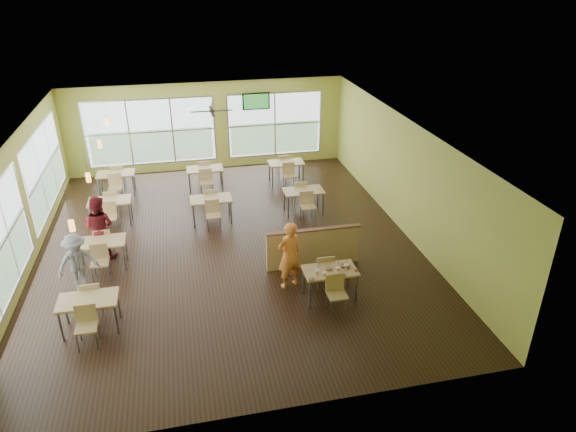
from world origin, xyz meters
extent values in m
plane|color=black|center=(0.00, 0.00, 0.00)|extent=(12.00, 12.00, 0.00)
plane|color=white|center=(0.00, 0.00, 3.20)|extent=(12.00, 12.00, 0.00)
cube|color=#AAB348|center=(0.00, 6.00, 1.60)|extent=(10.00, 0.04, 3.20)
cube|color=#AAB348|center=(0.00, -6.00, 1.60)|extent=(10.00, 0.04, 3.20)
cube|color=#AAB348|center=(-5.00, 0.00, 1.60)|extent=(0.04, 12.00, 3.20)
cube|color=#AAB348|center=(5.00, 0.00, 1.60)|extent=(0.04, 12.00, 3.20)
cube|color=white|center=(-4.98, 3.00, 1.53)|extent=(0.02, 4.50, 2.35)
cube|color=white|center=(-2.00, 5.98, 1.53)|extent=(4.50, 0.02, 2.35)
cube|color=white|center=(2.50, 5.98, 1.53)|extent=(3.50, 0.02, 2.35)
cube|color=#B7BABC|center=(-4.97, 0.50, 0.35)|extent=(0.04, 9.40, 0.05)
cube|color=#B7BABC|center=(0.25, 5.97, 0.35)|extent=(8.00, 0.04, 0.05)
cube|color=tan|center=(2.00, -3.00, 0.73)|extent=(1.20, 0.70, 0.04)
cube|color=brown|center=(2.00, -3.00, 0.70)|extent=(1.22, 0.71, 0.01)
cylinder|color=slate|center=(1.46, -3.29, 0.35)|extent=(0.05, 0.05, 0.71)
cylinder|color=slate|center=(2.54, -3.29, 0.35)|extent=(0.05, 0.05, 0.71)
cylinder|color=slate|center=(1.46, -2.71, 0.35)|extent=(0.05, 0.05, 0.71)
cylinder|color=slate|center=(2.54, -2.71, 0.35)|extent=(0.05, 0.05, 0.71)
cube|color=tan|center=(2.00, -2.45, 0.45)|extent=(0.42, 0.42, 0.04)
cube|color=tan|center=(2.00, -2.26, 0.67)|extent=(0.42, 0.04, 0.40)
cube|color=tan|center=(2.00, -3.55, 0.45)|extent=(0.42, 0.42, 0.04)
cube|color=tan|center=(2.00, -3.74, 0.67)|extent=(0.42, 0.04, 0.40)
cube|color=tan|center=(2.00, -1.55, 0.50)|extent=(2.40, 0.12, 1.00)
cube|color=brown|center=(2.00, -1.55, 1.02)|extent=(2.40, 0.14, 0.04)
cube|color=tan|center=(-3.20, -3.00, 0.73)|extent=(1.20, 0.70, 0.04)
cube|color=brown|center=(-3.20, -3.00, 0.70)|extent=(1.22, 0.71, 0.01)
cylinder|color=slate|center=(-3.74, -3.29, 0.35)|extent=(0.05, 0.05, 0.71)
cylinder|color=slate|center=(-2.66, -3.29, 0.35)|extent=(0.05, 0.05, 0.71)
cylinder|color=slate|center=(-3.74, -2.71, 0.35)|extent=(0.05, 0.05, 0.71)
cylinder|color=slate|center=(-2.66, -2.71, 0.35)|extent=(0.05, 0.05, 0.71)
cube|color=tan|center=(-3.20, -2.45, 0.45)|extent=(0.42, 0.42, 0.04)
cube|color=tan|center=(-3.20, -2.26, 0.67)|extent=(0.42, 0.04, 0.40)
cube|color=tan|center=(-3.20, -3.55, 0.45)|extent=(0.42, 0.42, 0.04)
cube|color=tan|center=(-3.20, -3.74, 0.67)|extent=(0.42, 0.04, 0.40)
cube|color=tan|center=(-3.20, -0.50, 0.73)|extent=(1.20, 0.70, 0.04)
cube|color=brown|center=(-3.20, -0.50, 0.70)|extent=(1.22, 0.71, 0.01)
cylinder|color=slate|center=(-3.74, -0.79, 0.35)|extent=(0.05, 0.05, 0.71)
cylinder|color=slate|center=(-2.66, -0.79, 0.35)|extent=(0.05, 0.05, 0.71)
cylinder|color=slate|center=(-3.74, -0.21, 0.35)|extent=(0.05, 0.05, 0.71)
cylinder|color=slate|center=(-2.66, -0.21, 0.35)|extent=(0.05, 0.05, 0.71)
cube|color=tan|center=(-3.20, 0.05, 0.45)|extent=(0.42, 0.42, 0.04)
cube|color=tan|center=(-3.20, 0.24, 0.67)|extent=(0.42, 0.04, 0.40)
cube|color=tan|center=(-3.20, -1.05, 0.45)|extent=(0.42, 0.42, 0.04)
cube|color=tan|center=(-3.20, -1.24, 0.67)|extent=(0.42, 0.04, 0.40)
cube|color=tan|center=(-3.20, 2.00, 0.73)|extent=(1.20, 0.70, 0.04)
cube|color=brown|center=(-3.20, 2.00, 0.70)|extent=(1.22, 0.71, 0.01)
cylinder|color=slate|center=(-3.74, 1.71, 0.35)|extent=(0.05, 0.05, 0.71)
cylinder|color=slate|center=(-2.66, 1.71, 0.35)|extent=(0.05, 0.05, 0.71)
cylinder|color=slate|center=(-3.74, 2.29, 0.35)|extent=(0.05, 0.05, 0.71)
cylinder|color=slate|center=(-2.66, 2.29, 0.35)|extent=(0.05, 0.05, 0.71)
cube|color=tan|center=(-3.20, 2.55, 0.45)|extent=(0.42, 0.42, 0.04)
cube|color=tan|center=(-3.20, 2.74, 0.67)|extent=(0.42, 0.04, 0.40)
cube|color=tan|center=(-3.20, 1.45, 0.45)|extent=(0.42, 0.42, 0.04)
cube|color=tan|center=(-3.20, 1.26, 0.67)|extent=(0.42, 0.04, 0.40)
cube|color=tan|center=(-3.20, 4.20, 0.73)|extent=(1.20, 0.70, 0.04)
cube|color=brown|center=(-3.20, 4.20, 0.70)|extent=(1.22, 0.71, 0.01)
cylinder|color=slate|center=(-3.74, 3.91, 0.35)|extent=(0.05, 0.05, 0.71)
cylinder|color=slate|center=(-2.66, 3.91, 0.35)|extent=(0.05, 0.05, 0.71)
cylinder|color=slate|center=(-3.74, 4.49, 0.35)|extent=(0.05, 0.05, 0.71)
cylinder|color=slate|center=(-2.66, 4.49, 0.35)|extent=(0.05, 0.05, 0.71)
cube|color=tan|center=(-3.20, 4.75, 0.45)|extent=(0.42, 0.42, 0.04)
cube|color=tan|center=(-3.20, 4.94, 0.67)|extent=(0.42, 0.04, 0.40)
cube|color=tan|center=(-3.20, 3.65, 0.45)|extent=(0.42, 0.42, 0.04)
cube|color=tan|center=(-3.20, 3.46, 0.67)|extent=(0.42, 0.04, 0.40)
cube|color=tan|center=(-0.30, 1.50, 0.73)|extent=(1.20, 0.70, 0.04)
cube|color=brown|center=(-0.30, 1.50, 0.70)|extent=(1.22, 0.71, 0.01)
cylinder|color=slate|center=(-0.84, 1.21, 0.35)|extent=(0.05, 0.05, 0.71)
cylinder|color=slate|center=(0.24, 1.21, 0.35)|extent=(0.05, 0.05, 0.71)
cylinder|color=slate|center=(-0.84, 1.79, 0.35)|extent=(0.05, 0.05, 0.71)
cylinder|color=slate|center=(0.24, 1.79, 0.35)|extent=(0.05, 0.05, 0.71)
cube|color=tan|center=(-0.30, 2.05, 0.45)|extent=(0.42, 0.42, 0.04)
cube|color=tan|center=(-0.30, 2.24, 0.67)|extent=(0.42, 0.04, 0.40)
cube|color=tan|center=(-0.30, 0.95, 0.45)|extent=(0.42, 0.42, 0.04)
cube|color=tan|center=(-0.30, 0.76, 0.67)|extent=(0.42, 0.04, 0.40)
cube|color=tan|center=(-0.30, 4.00, 0.73)|extent=(1.20, 0.70, 0.04)
cube|color=brown|center=(-0.30, 4.00, 0.70)|extent=(1.22, 0.71, 0.01)
cylinder|color=slate|center=(-0.84, 3.71, 0.35)|extent=(0.05, 0.05, 0.71)
cylinder|color=slate|center=(0.24, 3.71, 0.35)|extent=(0.05, 0.05, 0.71)
cylinder|color=slate|center=(-0.84, 4.29, 0.35)|extent=(0.05, 0.05, 0.71)
cylinder|color=slate|center=(0.24, 4.29, 0.35)|extent=(0.05, 0.05, 0.71)
cube|color=tan|center=(-0.30, 4.55, 0.45)|extent=(0.42, 0.42, 0.04)
cube|color=tan|center=(-0.30, 4.74, 0.67)|extent=(0.42, 0.04, 0.40)
cube|color=tan|center=(-0.30, 3.45, 0.45)|extent=(0.42, 0.42, 0.04)
cube|color=tan|center=(-0.30, 3.26, 0.67)|extent=(0.42, 0.04, 0.40)
cube|color=tan|center=(2.50, 1.50, 0.73)|extent=(1.20, 0.70, 0.04)
cube|color=brown|center=(2.50, 1.50, 0.70)|extent=(1.22, 0.71, 0.01)
cylinder|color=slate|center=(1.96, 1.21, 0.35)|extent=(0.05, 0.05, 0.71)
cylinder|color=slate|center=(3.04, 1.21, 0.35)|extent=(0.05, 0.05, 0.71)
cylinder|color=slate|center=(1.96, 1.79, 0.35)|extent=(0.05, 0.05, 0.71)
cylinder|color=slate|center=(3.04, 1.79, 0.35)|extent=(0.05, 0.05, 0.71)
cube|color=tan|center=(2.50, 2.05, 0.45)|extent=(0.42, 0.42, 0.04)
cube|color=tan|center=(2.50, 2.24, 0.67)|extent=(0.42, 0.04, 0.40)
cube|color=tan|center=(2.50, 0.95, 0.45)|extent=(0.42, 0.42, 0.04)
cube|color=tan|center=(2.50, 0.76, 0.67)|extent=(0.42, 0.04, 0.40)
cube|color=tan|center=(2.50, 4.00, 0.73)|extent=(1.20, 0.70, 0.04)
cube|color=brown|center=(2.50, 4.00, 0.70)|extent=(1.22, 0.71, 0.01)
cylinder|color=slate|center=(1.96, 3.71, 0.35)|extent=(0.05, 0.05, 0.71)
cylinder|color=slate|center=(3.04, 3.71, 0.35)|extent=(0.05, 0.05, 0.71)
cylinder|color=slate|center=(1.96, 4.29, 0.35)|extent=(0.05, 0.05, 0.71)
cylinder|color=slate|center=(3.04, 4.29, 0.35)|extent=(0.05, 0.05, 0.71)
cube|color=tan|center=(2.50, 4.55, 0.45)|extent=(0.42, 0.42, 0.04)
cube|color=tan|center=(2.50, 4.74, 0.67)|extent=(0.42, 0.04, 0.40)
cube|color=tan|center=(2.50, 3.45, 0.45)|extent=(0.42, 0.42, 0.04)
cube|color=tan|center=(2.50, 3.26, 0.67)|extent=(0.42, 0.04, 0.40)
cylinder|color=#2D2119|center=(-3.20, -3.00, 2.85)|extent=(0.01, 0.01, 0.70)
cylinder|color=#FF9D38|center=(-3.20, -3.00, 2.45)|extent=(0.11, 0.11, 0.22)
cylinder|color=#2D2119|center=(-3.20, -0.50, 2.85)|extent=(0.01, 0.01, 0.70)
cylinder|color=#FF9D38|center=(-3.20, -0.50, 2.45)|extent=(0.11, 0.11, 0.22)
cylinder|color=#2D2119|center=(-3.20, 2.00, 2.85)|extent=(0.01, 0.01, 0.70)
cylinder|color=#FF9D38|center=(-3.20, 2.00, 2.45)|extent=(0.11, 0.11, 0.22)
cylinder|color=#2D2119|center=(-3.20, 4.20, 2.85)|extent=(0.01, 0.01, 0.70)
cylinder|color=#FF9D38|center=(-3.20, 4.20, 2.45)|extent=(0.11, 0.11, 0.22)
cylinder|color=#2D2119|center=(0.00, 3.00, 3.08)|extent=(0.03, 0.03, 0.24)
cylinder|color=#2D2119|center=(0.00, 3.00, 2.94)|extent=(0.16, 0.16, 0.06)
cube|color=#2D2119|center=(0.35, 3.00, 2.94)|extent=(0.55, 0.10, 0.01)
cube|color=#2D2119|center=(0.00, 3.35, 2.94)|extent=(0.10, 0.55, 0.01)
cube|color=#2D2119|center=(-0.35, 3.00, 2.94)|extent=(0.55, 0.10, 0.01)
cube|color=#2D2119|center=(0.00, 2.65, 2.94)|extent=(0.10, 0.55, 0.01)
cube|color=black|center=(1.80, 5.90, 2.45)|extent=(1.00, 0.06, 0.60)
cube|color=#29812F|center=(1.80, 5.87, 2.45)|extent=(0.90, 0.01, 0.52)
imported|color=#FF521C|center=(1.20, -2.33, 0.84)|extent=(0.72, 0.59, 1.69)
imported|color=maroon|center=(-3.28, 0.11, 0.85)|extent=(0.99, 0.89, 1.69)
imported|color=slate|center=(-3.62, -1.40, 0.73)|extent=(1.08, 0.88, 1.45)
cone|color=white|center=(1.66, -3.12, 0.81)|extent=(0.08, 0.08, 0.11)
cylinder|color=red|center=(1.66, -3.12, 0.81)|extent=(0.08, 0.08, 0.03)
cylinder|color=white|center=(1.66, -3.12, 0.87)|extent=(0.09, 0.09, 0.01)
cylinder|color=blue|center=(1.66, -3.12, 0.97)|extent=(0.01, 0.05, 0.20)
cone|color=white|center=(1.79, -3.23, 0.80)|extent=(0.08, 0.08, 0.11)
cylinder|color=red|center=(1.79, -3.23, 0.81)|extent=(0.08, 0.08, 0.03)
cylinder|color=white|center=(1.79, -3.23, 0.86)|extent=(0.09, 0.09, 0.01)
cylinder|color=gold|center=(1.79, -3.23, 0.96)|extent=(0.02, 0.05, 0.20)
cone|color=white|center=(2.15, -3.11, 0.81)|extent=(0.09, 0.09, 0.12)
cylinder|color=red|center=(2.15, -3.11, 0.81)|extent=(0.08, 0.08, 0.03)
cylinder|color=white|center=(2.15, -3.11, 0.87)|extent=(0.09, 0.09, 0.01)
cylinder|color=red|center=(2.15, -3.11, 0.97)|extent=(0.03, 0.05, 0.21)
cone|color=white|center=(2.36, -3.05, 0.81)|extent=(0.09, 0.09, 0.12)
cylinder|color=red|center=(2.36, -3.05, 0.81)|extent=(0.09, 0.09, 0.04)
cylinder|color=white|center=(2.36, -3.05, 0.88)|extent=(0.10, 0.10, 0.01)
cylinder|color=red|center=(2.36, -3.05, 0.98)|extent=(0.03, 0.06, 0.22)
cylinder|color=black|center=(2.37, -2.95, 0.76)|extent=(0.18, 0.18, 0.01)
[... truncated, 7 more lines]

